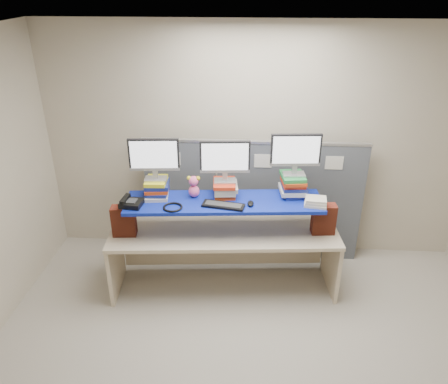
# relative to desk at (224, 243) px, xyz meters

# --- Properties ---
(room) EXTENTS (5.00, 4.00, 2.80)m
(room) POSITION_rel_desk_xyz_m (0.30, -1.12, 0.81)
(room) COLOR #B8AD98
(room) RESTS_ON ground
(cubicle_partition) EXTENTS (2.60, 0.06, 1.53)m
(cubicle_partition) POSITION_rel_desk_xyz_m (0.30, 0.66, 0.18)
(cubicle_partition) COLOR #42474E
(cubicle_partition) RESTS_ON ground
(desk) EXTENTS (2.49, 0.92, 0.74)m
(desk) POSITION_rel_desk_xyz_m (0.00, 0.00, 0.00)
(desk) COLOR beige
(desk) RESTS_ON ground
(brick_pier_left) EXTENTS (0.25, 0.15, 0.33)m
(brick_pier_left) POSITION_rel_desk_xyz_m (-1.03, -0.14, 0.31)
(brick_pier_left) COLOR maroon
(brick_pier_left) RESTS_ON desk
(brick_pier_right) EXTENTS (0.25, 0.15, 0.33)m
(brick_pier_right) POSITION_rel_desk_xyz_m (1.04, 0.04, 0.31)
(brick_pier_right) COLOR maroon
(brick_pier_right) RESTS_ON desk
(blue_board) EXTENTS (2.07, 0.69, 0.04)m
(blue_board) POSITION_rel_desk_xyz_m (0.00, 0.00, 0.50)
(blue_board) COLOR #0B1E90
(blue_board) RESTS_ON brick_pier_left
(book_stack_left) EXTENTS (0.27, 0.32, 0.19)m
(book_stack_left) POSITION_rel_desk_xyz_m (-0.71, 0.06, 0.61)
(book_stack_left) COLOR #B6B4AE
(book_stack_left) RESTS_ON blue_board
(book_stack_center) EXTENTS (0.27, 0.33, 0.16)m
(book_stack_center) POSITION_rel_desk_xyz_m (0.00, 0.12, 0.60)
(book_stack_center) COLOR #B83A11
(book_stack_center) RESTS_ON blue_board
(book_stack_right) EXTENTS (0.30, 0.33, 0.23)m
(book_stack_right) POSITION_rel_desk_xyz_m (0.71, 0.19, 0.63)
(book_stack_right) COLOR navy
(book_stack_right) RESTS_ON blue_board
(monitor_left) EXTENTS (0.51, 0.16, 0.44)m
(monitor_left) POSITION_rel_desk_xyz_m (-0.71, 0.06, 0.96)
(monitor_left) COLOR #A1A1A6
(monitor_left) RESTS_ON book_stack_left
(monitor_center) EXTENTS (0.51, 0.16, 0.44)m
(monitor_center) POSITION_rel_desk_xyz_m (0.00, 0.12, 0.93)
(monitor_center) COLOR #A1A1A6
(monitor_center) RESTS_ON book_stack_center
(monitor_right) EXTENTS (0.51, 0.16, 0.44)m
(monitor_right) POSITION_rel_desk_xyz_m (0.71, 0.18, 1.00)
(monitor_right) COLOR #A1A1A6
(monitor_right) RESTS_ON book_stack_right
(keyboard) EXTENTS (0.44, 0.21, 0.03)m
(keyboard) POSITION_rel_desk_xyz_m (0.00, -0.13, 0.53)
(keyboard) COLOR black
(keyboard) RESTS_ON blue_board
(mouse) EXTENTS (0.07, 0.12, 0.04)m
(mouse) POSITION_rel_desk_xyz_m (0.27, -0.08, 0.53)
(mouse) COLOR black
(mouse) RESTS_ON blue_board
(desk_phone) EXTENTS (0.23, 0.21, 0.09)m
(desk_phone) POSITION_rel_desk_xyz_m (-0.93, -0.17, 0.55)
(desk_phone) COLOR black
(desk_phone) RESTS_ON blue_board
(headset) EXTENTS (0.24, 0.24, 0.02)m
(headset) POSITION_rel_desk_xyz_m (-0.50, -0.20, 0.53)
(headset) COLOR black
(headset) RESTS_ON blue_board
(plush_toy) EXTENTS (0.14, 0.10, 0.24)m
(plush_toy) POSITION_rel_desk_xyz_m (-0.32, 0.07, 0.64)
(plush_toy) COLOR pink
(plush_toy) RESTS_ON blue_board
(binder_stack) EXTENTS (0.24, 0.21, 0.08)m
(binder_stack) POSITION_rel_desk_xyz_m (0.93, -0.03, 0.55)
(binder_stack) COLOR beige
(binder_stack) RESTS_ON blue_board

